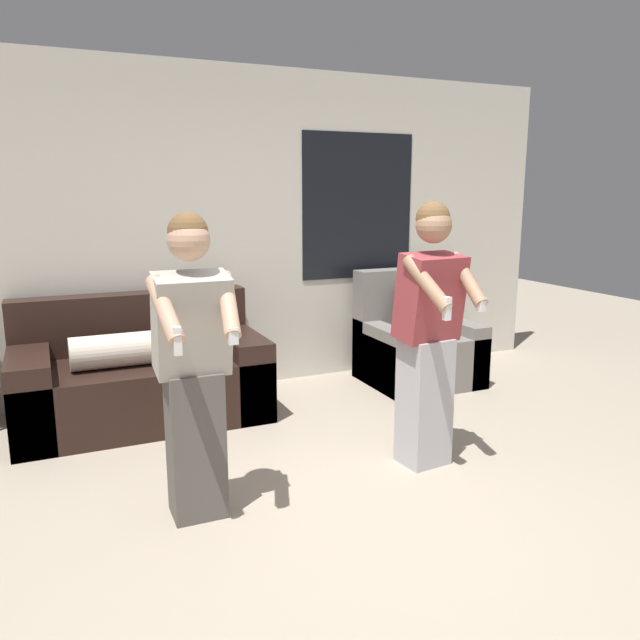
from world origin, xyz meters
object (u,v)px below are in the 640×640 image
object	(u,v)px
couch	(141,377)
person_right	(429,334)
armchair	(416,346)
person_left	(193,367)

from	to	relation	value
couch	person_right	xyz separation A→B (m)	(1.50, -1.55, 0.52)
armchair	person_right	bearing A→B (deg)	-120.71
couch	armchair	world-z (taller)	armchair
couch	person_left	size ratio (longest dim) A/B	1.12
couch	armchair	xyz separation A→B (m)	(2.40, -0.04, 0.01)
person_right	person_left	bearing A→B (deg)	-177.62
couch	person_right	distance (m)	2.22
couch	armchair	bearing A→B (deg)	-1.06
couch	person_left	world-z (taller)	person_left
couch	person_left	distance (m)	1.68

